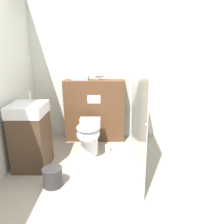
% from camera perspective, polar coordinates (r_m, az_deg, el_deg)
% --- Properties ---
extents(ground_plane, '(12.00, 12.00, 0.00)m').
position_cam_1_polar(ground_plane, '(2.59, -1.97, -23.48)').
color(ground_plane, '#9E9384').
extents(wall_back, '(8.00, 0.06, 2.50)m').
position_cam_1_polar(wall_back, '(3.98, -0.99, 10.82)').
color(wall_back, silver).
rests_on(wall_back, ground_plane).
extents(partition_panel, '(1.06, 0.29, 1.10)m').
position_cam_1_polar(partition_panel, '(3.95, -4.48, 0.36)').
color(partition_panel, '#51331E').
rests_on(partition_panel, ground_plane).
extents(shower_glass, '(0.04, 1.88, 1.90)m').
position_cam_1_polar(shower_glass, '(3.09, 6.71, 3.27)').
color(shower_glass, silver).
rests_on(shower_glass, ground_plane).
extents(toilet, '(0.36, 0.61, 0.54)m').
position_cam_1_polar(toilet, '(3.46, -6.04, -6.16)').
color(toilet, white).
rests_on(toilet, ground_plane).
extents(sink_vanity, '(0.46, 0.49, 1.07)m').
position_cam_1_polar(sink_vanity, '(3.26, -20.46, -5.93)').
color(sink_vanity, '#473323').
rests_on(sink_vanity, ground_plane).
extents(hair_drier, '(0.16, 0.08, 0.12)m').
position_cam_1_polar(hair_drier, '(3.84, -3.28, 9.59)').
color(hair_drier, '#B7B7BC').
rests_on(hair_drier, partition_panel).
extents(folded_towel, '(0.29, 0.17, 0.08)m').
position_cam_1_polar(folded_towel, '(3.87, -8.35, 8.85)').
color(folded_towel, '#8C9EAD').
rests_on(folded_towel, partition_panel).
extents(spare_toilet_roll, '(0.09, 0.09, 0.11)m').
position_cam_1_polar(spare_toilet_roll, '(3.64, -1.21, -9.45)').
color(spare_toilet_roll, white).
rests_on(spare_toilet_roll, ground_plane).
extents(waste_bin, '(0.24, 0.24, 0.24)m').
position_cam_1_polar(waste_bin, '(2.91, -15.23, -16.07)').
color(waste_bin, '#2D2D2D').
rests_on(waste_bin, ground_plane).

